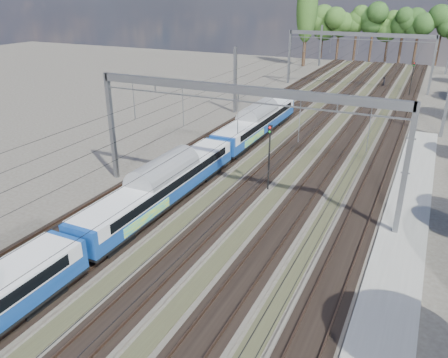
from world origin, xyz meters
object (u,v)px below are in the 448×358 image
at_px(emu_train, 161,181).
at_px(worker, 384,82).
at_px(signal_near, 269,150).
at_px(signal_far, 412,75).

bearing_deg(emu_train, worker, 80.82).
bearing_deg(signal_near, emu_train, -143.12).
bearing_deg(worker, emu_train, 170.72).
bearing_deg(signal_far, worker, 141.14).
height_order(worker, signal_near, signal_near).
xyz_separation_m(emu_train, worker, (8.88, 54.95, -1.41)).
distance_m(emu_train, worker, 55.68).
height_order(emu_train, worker, emu_train).
distance_m(worker, signal_far, 7.88).
bearing_deg(emu_train, signal_far, 74.68).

